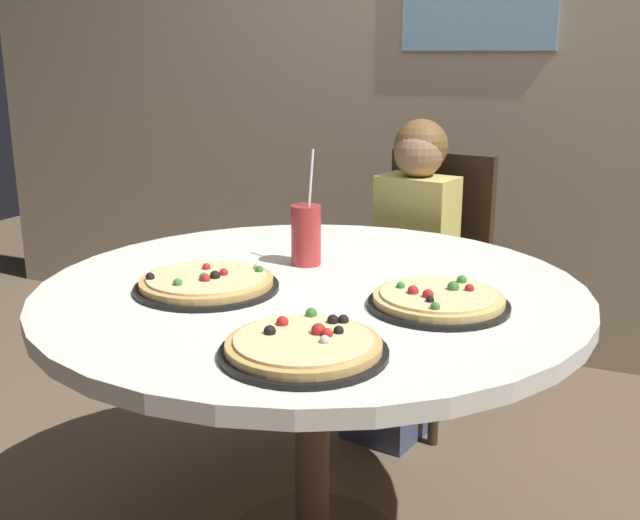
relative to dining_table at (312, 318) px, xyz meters
The scene contains 8 objects.
wall_with_window 1.83m from the dining_table, 90.00° to the left, with size 5.20×0.14×2.90m.
dining_table is the anchor object (origin of this frame).
chair_wooden 0.98m from the dining_table, 89.07° to the left, with size 0.46×0.46×0.95m.
diner_child 0.81m from the dining_table, 90.95° to the left, with size 0.31×0.43×1.08m.
pizza_veggie 0.35m from the dining_table, ahead, with size 0.32×0.32×0.05m.
pizza_cheese 0.27m from the dining_table, 146.95° to the right, with size 0.35×0.35×0.05m.
pizza_pepperoni 0.45m from the dining_table, 66.98° to the right, with size 0.32×0.32×0.05m.
soda_cup 0.25m from the dining_table, 119.31° to the left, with size 0.08×0.08×0.31m.
Camera 1 is at (0.74, -1.59, 1.30)m, focal length 42.27 mm.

